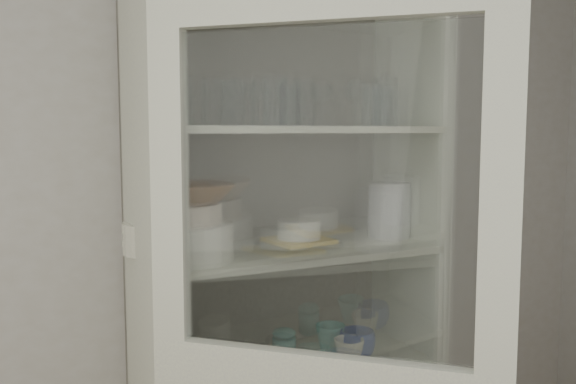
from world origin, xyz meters
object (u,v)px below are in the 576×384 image
pantry_cabinet (280,334)px  goblet_3 (356,101)px  terracotta_bowl (190,193)px  teal_jar (284,347)px  white_ramekin (299,229)px  mug_blue (357,344)px  glass_platter (299,245)px  cream_bowl (190,214)px  mug_teal (331,338)px  goblet_2 (321,101)px  white_canister (186,360)px  plate_stack_back (159,237)px  measuring_cups (254,370)px  goblet_0 (173,99)px  goblet_1 (257,100)px  mug_white (349,353)px  plate_stack_front (191,242)px  grey_bowl_stack (389,210)px  yellow_trivet (299,240)px

pantry_cabinet → goblet_3: bearing=7.9°
terracotta_bowl → teal_jar: 0.66m
white_ramekin → mug_blue: bearing=-11.9°
glass_platter → terracotta_bowl: bearing=-174.0°
cream_bowl → mug_teal: bearing=9.3°
goblet_2 → cream_bowl: bearing=-161.9°
cream_bowl → white_canister: 0.49m
plate_stack_back → measuring_cups: bearing=-29.2°
goblet_3 → white_canister: goblet_3 is taller
white_canister → goblet_0: bearing=93.0°
glass_platter → measuring_cups: size_ratio=3.13×
goblet_0 → glass_platter: size_ratio=0.57×
white_ramekin → measuring_cups: size_ratio=1.51×
white_ramekin → plate_stack_back: bearing=164.3°
goblet_0 → white_ramekin: bearing=-18.4°
mug_teal → goblet_2: bearing=75.9°
goblet_1 → plate_stack_back: bearing=176.0°
cream_bowl → mug_teal: cream_bowl is taller
pantry_cabinet → cream_bowl: pantry_cabinet is taller
plate_stack_back → glass_platter: 0.46m
teal_jar → white_canister: white_canister is taller
goblet_1 → mug_white: goblet_1 is taller
goblet_1 → goblet_3: 0.41m
plate_stack_front → white_canister: (0.00, 0.09, -0.39)m
white_canister → mug_blue: bearing=-8.7°
measuring_cups → grey_bowl_stack: bearing=5.4°
terracotta_bowl → white_canister: (0.00, 0.09, -0.54)m
white_ramekin → mug_blue: size_ratio=1.14×
terracotta_bowl → white_ramekin: terracotta_bowl is taller
glass_platter → white_ramekin: (0.00, 0.00, 0.05)m
goblet_1 → cream_bowl: 0.46m
goblet_2 → cream_bowl: 0.67m
mug_teal → mug_white: size_ratio=1.06×
mug_blue → mug_teal: 0.11m
glass_platter → mug_blue: (0.21, -0.04, -0.36)m
glass_platter → mug_blue: 0.42m
plate_stack_front → cream_bowl: 0.09m
mug_white → plate_stack_back: bearing=157.2°
goblet_0 → cream_bowl: goblet_0 is taller
goblet_1 → terracotta_bowl: bearing=-153.2°
pantry_cabinet → terracotta_bowl: (-0.36, -0.13, 0.52)m
goblet_0 → terracotta_bowl: size_ratio=0.69×
terracotta_bowl → goblet_2: bearing=18.1°
mug_teal → yellow_trivet: bearing=-172.2°
goblet_0 → goblet_3: bearing=0.6°
measuring_cups → mug_white: bearing=-12.5°
goblet_2 → plate_stack_back: 0.74m
plate_stack_back → goblet_3: bearing=0.9°
goblet_1 → measuring_cups: bearing=-118.9°
pantry_cabinet → teal_jar: pantry_cabinet is taller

